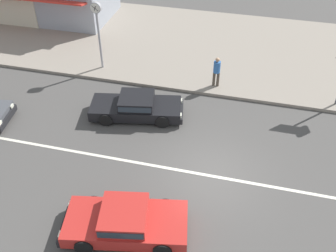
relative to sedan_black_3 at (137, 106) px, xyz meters
name	(u,v)px	position (x,y,z in m)	size (l,w,h in m)	color
ground_plane	(211,176)	(3.93, -2.98, -0.53)	(160.00, 160.00, 0.00)	#4C4947
lane_centre_stripe	(211,176)	(3.93, -2.98, -0.53)	(50.40, 0.14, 0.01)	silver
kerb_strip	(240,50)	(3.93, 7.41, -0.46)	(68.00, 10.00, 0.15)	gray
sedan_black_3	(137,106)	(0.00, 0.00, 0.00)	(4.43, 2.37, 1.06)	black
sedan_red_4	(125,221)	(1.58, -6.21, 0.00)	(4.39, 2.54, 1.06)	red
street_clock	(97,22)	(-3.07, 3.51, 2.23)	(0.57, 0.22, 3.62)	#9E9EA3
pedestrian_near_clock	(217,70)	(3.15, 3.17, 0.53)	(0.34, 0.34, 1.58)	#4C4238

